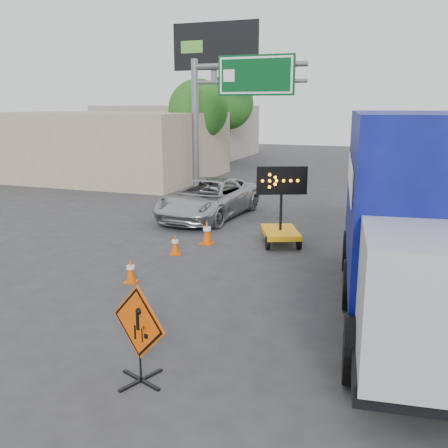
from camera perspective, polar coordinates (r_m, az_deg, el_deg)
The scene contains 14 objects.
ground at distance 9.48m, azimuth -10.18°, elevation -14.67°, with size 100.00×100.00×0.00m, color #2D2D30.
storefront_left_near at distance 32.87m, azimuth -14.09°, elevation 8.78°, with size 14.00×10.00×4.00m, color tan.
storefront_left_far at distance 45.54m, azimuth -5.18°, elevation 10.55°, with size 12.00×10.00×4.40m, color #A8998C.
highway_gantry at distance 26.62m, azimuth 0.84°, elevation 14.79°, with size 6.18×0.38×6.90m.
billboard at distance 35.52m, azimuth -1.00°, elevation 18.13°, with size 6.10×0.54×9.85m.
tree_left_near at distance 31.68m, azimuth -2.94°, elevation 12.91°, with size 3.71×3.71×6.03m.
tree_left_far at distance 39.49m, azimuth 0.33°, elevation 13.66°, with size 4.10×4.10×6.66m.
construction_sign at distance 8.31m, azimuth -9.69°, elevation -12.03°, with size 1.19×0.86×1.68m.
arrow_board at distance 16.30m, azimuth 6.47°, elevation -0.32°, with size 1.69×2.07×2.56m.
pickup_truck at distance 20.12m, azimuth -1.77°, elevation 2.95°, with size 2.58×5.60×1.56m, color #ABADB2.
box_truck at distance 11.18m, azimuth 21.39°, elevation -0.37°, with size 3.75×9.31×4.29m.
cone_a at distance 13.01m, azimuth -10.62°, elevation -5.24°, with size 0.36×0.36×0.64m.
cone_b at distance 15.24m, azimuth -5.61°, elevation -2.31°, with size 0.42×0.42×0.63m.
cone_c at distance 16.28m, azimuth -1.96°, elevation -0.93°, with size 0.45×0.45×0.80m.
Camera 1 is at (4.34, -7.17, 4.43)m, focal length 40.00 mm.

